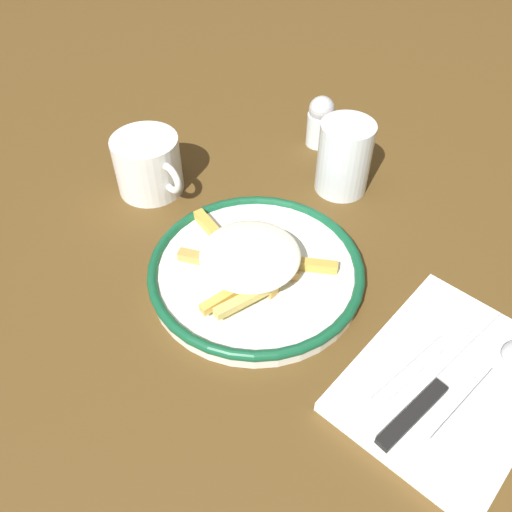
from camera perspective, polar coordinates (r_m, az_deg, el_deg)
ground_plane at (r=0.62m, az=-0.00°, el=-2.39°), size 2.60×2.60×0.00m
plate at (r=0.61m, az=-0.00°, el=-1.63°), size 0.25×0.25×0.02m
fries_heap at (r=0.59m, az=-0.85°, el=-0.32°), size 0.19×0.16×0.04m
napkin at (r=0.56m, az=20.01°, el=-12.61°), size 0.18×0.23×0.01m
fork at (r=0.56m, az=18.57°, el=-9.79°), size 0.03×0.18×0.00m
knife at (r=0.54m, az=19.14°, el=-13.30°), size 0.03×0.21×0.01m
spoon at (r=0.57m, az=24.53°, el=-11.37°), size 0.02×0.15×0.01m
water_glass at (r=0.72m, az=9.49°, el=10.46°), size 0.07×0.07×0.10m
coffee_mug at (r=0.73m, az=-11.53°, el=9.61°), size 0.11×0.09×0.08m
salt_shaker at (r=0.81m, az=6.98°, el=14.25°), size 0.04×0.04×0.08m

